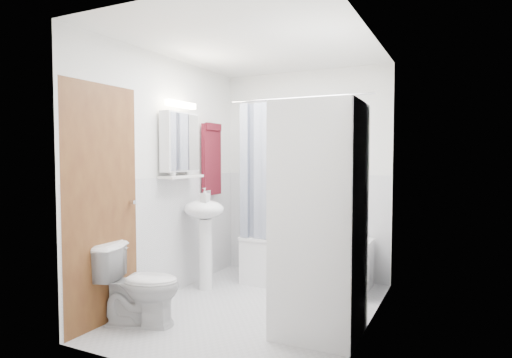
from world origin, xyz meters
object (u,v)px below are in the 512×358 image
at_px(washer_dryer, 320,219).
at_px(bathtub, 306,259).
at_px(sink, 204,223).
at_px(toilet, 140,285).

bearing_deg(washer_dryer, bathtub, 112.68).
xyz_separation_m(sink, washer_dryer, (1.43, -0.55, 0.21)).
distance_m(sink, washer_dryer, 1.55).
relative_size(bathtub, sink, 1.30).
height_order(washer_dryer, toilet, washer_dryer).
bearing_deg(bathtub, toilet, -118.08).
height_order(bathtub, washer_dryer, washer_dryer).
bearing_deg(toilet, bathtub, -46.06).
distance_m(bathtub, toilet, 1.87).
bearing_deg(toilet, sink, -16.11).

